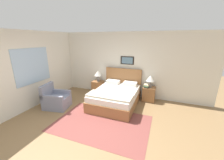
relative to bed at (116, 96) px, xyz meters
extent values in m
plane|color=olive|center=(-0.25, -1.86, -0.31)|extent=(16.00, 16.00, 0.00)
cube|color=silver|center=(-0.25, 1.03, 0.99)|extent=(7.20, 0.06, 2.60)
cube|color=black|center=(0.13, 0.99, 1.18)|extent=(0.55, 0.02, 0.32)
cube|color=slate|center=(0.13, 0.97, 1.18)|extent=(0.45, 0.00, 0.26)
cube|color=silver|center=(-2.68, -0.43, 0.99)|extent=(0.06, 5.26, 2.60)
cube|color=#9EBCDB|center=(-2.64, -1.05, 1.13)|extent=(0.02, 1.33, 1.18)
cube|color=brown|center=(0.04, -1.29, -0.30)|extent=(2.66, 1.79, 0.01)
cube|color=#936038|center=(0.00, -0.03, -0.17)|extent=(1.50, 1.94, 0.28)
cube|color=#936038|center=(0.00, -0.97, 0.01)|extent=(1.50, 0.06, 0.08)
cube|color=white|center=(0.00, -0.03, 0.11)|extent=(1.44, 1.86, 0.27)
cube|color=#936038|center=(0.00, 0.91, 0.55)|extent=(1.50, 0.06, 0.62)
cube|color=#B2A893|center=(0.00, -0.63, 0.27)|extent=(1.47, 0.54, 0.06)
cube|color=white|center=(-0.36, 0.68, 0.31)|extent=(0.52, 0.32, 0.14)
cube|color=white|center=(0.36, 0.68, 0.31)|extent=(0.52, 0.32, 0.14)
cube|color=gray|center=(-1.84, -0.97, -0.10)|extent=(0.90, 0.80, 0.42)
cube|color=gray|center=(-2.16, -1.04, 0.32)|extent=(0.24, 0.67, 0.42)
cube|color=gray|center=(-1.89, -0.70, 0.18)|extent=(0.79, 0.25, 0.14)
cube|color=gray|center=(-1.78, -1.25, 0.18)|extent=(0.79, 0.25, 0.14)
cube|color=#936038|center=(-1.10, 0.75, -0.03)|extent=(0.46, 0.41, 0.55)
sphere|color=#332D28|center=(-1.10, 0.53, 0.12)|extent=(0.02, 0.02, 0.02)
cube|color=#936038|center=(1.10, 0.75, -0.03)|extent=(0.46, 0.41, 0.55)
sphere|color=#332D28|center=(1.10, 0.53, 0.12)|extent=(0.02, 0.02, 0.02)
cylinder|color=slate|center=(-1.08, 0.74, 0.34)|extent=(0.14, 0.14, 0.19)
cylinder|color=slate|center=(-1.08, 0.74, 0.46)|extent=(0.02, 0.02, 0.06)
cone|color=silver|center=(-1.08, 0.74, 0.60)|extent=(0.32, 0.32, 0.22)
cylinder|color=slate|center=(1.11, 0.74, 0.34)|extent=(0.14, 0.14, 0.19)
cylinder|color=slate|center=(1.11, 0.74, 0.46)|extent=(0.02, 0.02, 0.06)
cone|color=silver|center=(1.11, 0.74, 0.60)|extent=(0.32, 0.32, 0.22)
cube|color=#232328|center=(0.99, 0.70, 0.26)|extent=(0.16, 0.26, 0.03)
cube|color=#4C7551|center=(0.99, 0.70, 0.30)|extent=(0.23, 0.30, 0.04)
cube|color=beige|center=(0.99, 0.70, 0.34)|extent=(0.21, 0.23, 0.04)
camera|label=1|loc=(1.53, -4.37, 2.02)|focal=22.00mm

